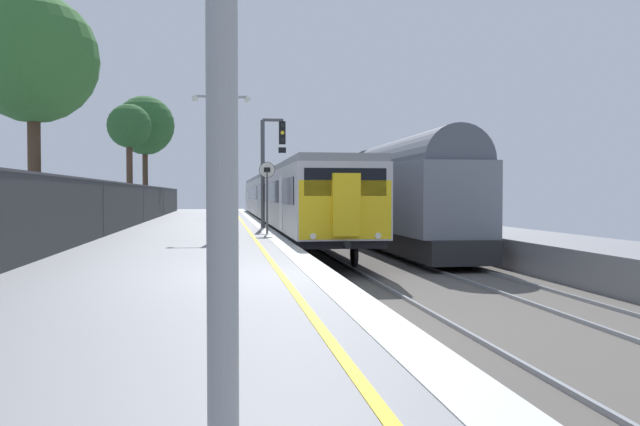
{
  "coord_description": "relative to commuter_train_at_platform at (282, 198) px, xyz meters",
  "views": [
    {
      "loc": [
        -1.41,
        -11.84,
        1.46
      ],
      "look_at": [
        1.28,
        6.22,
        0.95
      ],
      "focal_mm": 37.12,
      "sensor_mm": 36.0,
      "label": 1
    }
  ],
  "objects": [
    {
      "name": "background_tree_left",
      "position": [
        -9.23,
        -17.91,
        4.2
      ],
      "size": [
        3.93,
        3.93,
        7.57
      ],
      "color": "#473323",
      "rests_on": "ground"
    },
    {
      "name": "commuter_train_at_platform",
      "position": [
        0.0,
        0.0,
        0.0
      ],
      "size": [
        2.83,
        41.43,
        3.81
      ],
      "color": "#B7B7BC",
      "rests_on": "ground"
    },
    {
      "name": "background_tree_centre",
      "position": [
        -8.94,
        10.12,
        5.01
      ],
      "size": [
        4.22,
        4.22,
        8.58
      ],
      "color": "#473323",
      "rests_on": "ground"
    },
    {
      "name": "background_tree_right",
      "position": [
        -9.45,
        5.99,
        4.56
      ],
      "size": [
        2.88,
        2.88,
        7.43
      ],
      "color": "#473323",
      "rests_on": "ground"
    },
    {
      "name": "platform_lamp_far",
      "position": [
        -3.5,
        4.32,
        2.02
      ],
      "size": [
        2.0,
        0.2,
        5.57
      ],
      "color": "#93999E",
      "rests_on": "ground"
    },
    {
      "name": "platform_lamp_mid",
      "position": [
        -3.5,
        -15.92,
        1.69
      ],
      "size": [
        2.0,
        0.2,
        4.94
      ],
      "color": "#93999E",
      "rests_on": "ground"
    },
    {
      "name": "speed_limit_sign",
      "position": [
        -1.85,
        -14.54,
        0.44
      ],
      "size": [
        0.59,
        0.08,
        2.67
      ],
      "color": "#59595B",
      "rests_on": "ground"
    },
    {
      "name": "signal_gantry",
      "position": [
        -1.46,
        -10.31,
        1.71
      ],
      "size": [
        1.1,
        0.24,
        4.75
      ],
      "color": "#47474C",
      "rests_on": "ground"
    },
    {
      "name": "freight_train_adjacent_track",
      "position": [
        4.0,
        -6.93,
        0.29
      ],
      "size": [
        2.6,
        25.35,
        4.67
      ],
      "color": "#232326",
      "rests_on": "ground"
    },
    {
      "name": "ground",
      "position": [
        0.54,
        -27.22,
        -1.88
      ],
      "size": [
        17.4,
        110.0,
        1.21
      ],
      "color": "gray"
    }
  ]
}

